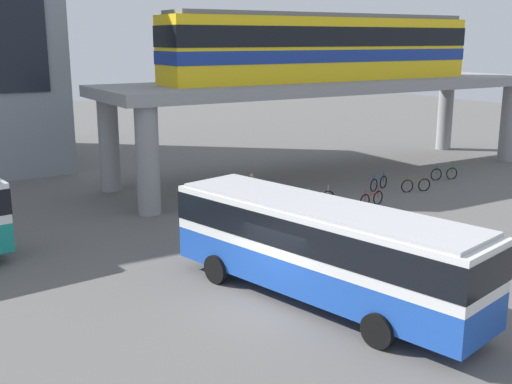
{
  "coord_description": "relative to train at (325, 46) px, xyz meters",
  "views": [
    {
      "loc": [
        -9.98,
        -15.46,
        8.17
      ],
      "look_at": [
        2.72,
        5.53,
        2.2
      ],
      "focal_mm": 44.25,
      "sensor_mm": 36.0,
      "label": 1
    }
  ],
  "objects": [
    {
      "name": "bicycle_green",
      "position": [
        5.43,
        -4.83,
        -7.38
      ],
      "size": [
        1.74,
        0.54,
        1.04
      ],
      "color": "black",
      "rests_on": "ground_plane"
    },
    {
      "name": "bicycle_brown",
      "position": [
        1.79,
        -6.15,
        -7.38
      ],
      "size": [
        1.75,
        0.51,
        1.04
      ],
      "color": "black",
      "rests_on": "ground_plane"
    },
    {
      "name": "pedestrian_walking_across",
      "position": [
        -7.41,
        -3.95,
        -6.97
      ],
      "size": [
        0.46,
        0.36,
        1.63
      ],
      "color": "maroon",
      "rests_on": "ground_plane"
    },
    {
      "name": "bicycle_blue",
      "position": [
        0.38,
        -4.73,
        -7.38
      ],
      "size": [
        1.72,
        0.62,
        1.04
      ],
      "color": "black",
      "rests_on": "ground_plane"
    },
    {
      "name": "bicycle_red",
      "position": [
        -2.36,
        -7.25,
        -7.38
      ],
      "size": [
        1.77,
        0.39,
        1.04
      ],
      "color": "black",
      "rests_on": "ground_plane"
    },
    {
      "name": "bus_main",
      "position": [
        -11.73,
        -15.42,
        -5.75
      ],
      "size": [
        5.09,
        11.33,
        3.22
      ],
      "color": "#1E4CB2",
      "rests_on": "ground_plane"
    },
    {
      "name": "elevated_platform",
      "position": [
        0.61,
        0.0,
        -2.75
      ],
      "size": [
        28.44,
        7.22,
        5.77
      ],
      "color": "gray",
      "rests_on": "ground_plane"
    },
    {
      "name": "bicycle_silver",
      "position": [
        -4.52,
        -5.72,
        -7.38
      ],
      "size": [
        1.77,
        0.4,
        1.04
      ],
      "color": "black",
      "rests_on": "ground_plane"
    },
    {
      "name": "bicycle_black",
      "position": [
        -9.06,
        -4.13,
        -7.38
      ],
      "size": [
        1.78,
        0.32,
        1.04
      ],
      "color": "black",
      "rests_on": "ground_plane"
    },
    {
      "name": "ground_plane",
      "position": [
        -13.17,
        -4.95,
        -7.74
      ],
      "size": [
        120.0,
        120.0,
        0.0
      ],
      "primitive_type": "plane",
      "color": "#605E5B"
    },
    {
      "name": "train",
      "position": [
        0.0,
        0.0,
        0.0
      ],
      "size": [
        20.33,
        2.96,
        3.84
      ],
      "color": "yellow",
      "rests_on": "elevated_platform"
    }
  ]
}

